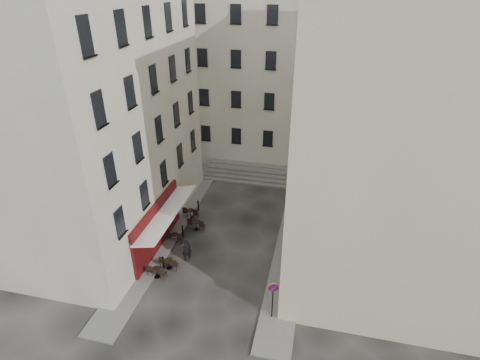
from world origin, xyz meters
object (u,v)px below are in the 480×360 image
(bistro_table_a, at_px, (157,272))
(pedestrian, at_px, (186,249))
(bistro_table_b, at_px, (169,263))
(no_parking_sign, at_px, (273,294))

(bistro_table_a, height_order, pedestrian, pedestrian)
(bistro_table_a, xyz_separation_m, pedestrian, (1.24, 2.00, 0.44))
(bistro_table_a, relative_size, bistro_table_b, 1.01)
(no_parking_sign, bearing_deg, bistro_table_b, 143.92)
(no_parking_sign, height_order, bistro_table_a, no_parking_sign)
(bistro_table_a, xyz_separation_m, bistro_table_b, (0.43, 0.93, -0.01))
(no_parking_sign, xyz_separation_m, pedestrian, (-6.25, 3.59, -0.92))
(pedestrian, bearing_deg, bistro_table_a, 14.07)
(bistro_table_a, bearing_deg, no_parking_sign, -12.00)
(no_parking_sign, relative_size, bistro_table_a, 2.04)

